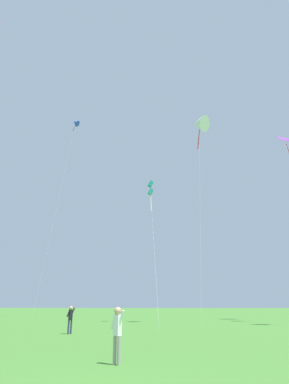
% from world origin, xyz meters
% --- Properties ---
extents(kite_teal_box, '(1.42, 9.72, 14.92)m').
position_xyz_m(kite_teal_box, '(-0.17, 30.25, 13.96)').
color(kite_teal_box, teal).
rests_on(kite_teal_box, ground_plane).
extents(kite_blue_delta, '(2.20, 6.72, 30.54)m').
position_xyz_m(kite_blue_delta, '(-13.03, 42.02, 29.80)').
color(kite_blue_delta, blue).
rests_on(kite_blue_delta, ground_plane).
extents(kite_purple_streamer, '(4.46, 12.72, 22.74)m').
position_xyz_m(kite_purple_streamer, '(17.14, 34.91, 21.16)').
color(kite_purple_streamer, purple).
rests_on(kite_purple_streamer, ground_plane).
extents(kite_white_distant, '(2.73, 6.65, 21.88)m').
position_xyz_m(kite_white_distant, '(5.40, 28.12, 20.75)').
color(kite_white_distant, white).
rests_on(kite_white_distant, ground_plane).
extents(person_child_small, '(0.49, 0.34, 1.62)m').
position_xyz_m(person_child_small, '(0.13, 6.07, 0.98)').
color(person_child_small, gray).
rests_on(person_child_small, ground_plane).
extents(person_with_spool, '(0.46, 0.38, 1.62)m').
position_xyz_m(person_with_spool, '(-4.43, 16.76, 0.97)').
color(person_with_spool, '#2D3351').
rests_on(person_with_spool, ground_plane).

